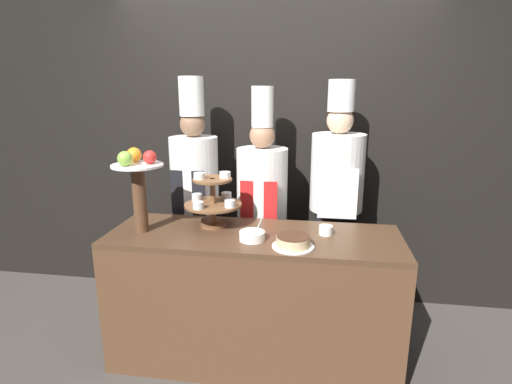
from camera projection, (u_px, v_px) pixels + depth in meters
name	position (u px, v px, depth m)	size (l,w,h in m)	color
wall_back	(271.00, 137.00, 3.31)	(10.00, 0.06, 2.80)	black
buffet_counter	(254.00, 297.00, 2.65)	(1.86, 0.63, 0.90)	brown
tiered_stand	(213.00, 199.00, 2.63)	(0.38, 0.38, 0.37)	brown
fruit_pedestal	(138.00, 179.00, 2.50)	(0.32, 0.32, 0.53)	brown
cake_round	(293.00, 242.00, 2.32)	(0.25, 0.25, 0.07)	white
cup_white	(326.00, 230.00, 2.52)	(0.09, 0.09, 0.06)	white
serving_bowl_near	(252.00, 236.00, 2.43)	(0.16, 0.16, 0.16)	white
chef_left	(195.00, 191.00, 3.13)	(0.37, 0.37, 1.88)	#28282D
chef_center_left	(262.00, 202.00, 3.07)	(0.39, 0.39, 1.81)	#28282D
chef_center_right	(336.00, 195.00, 2.97)	(0.39, 0.39, 1.86)	black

